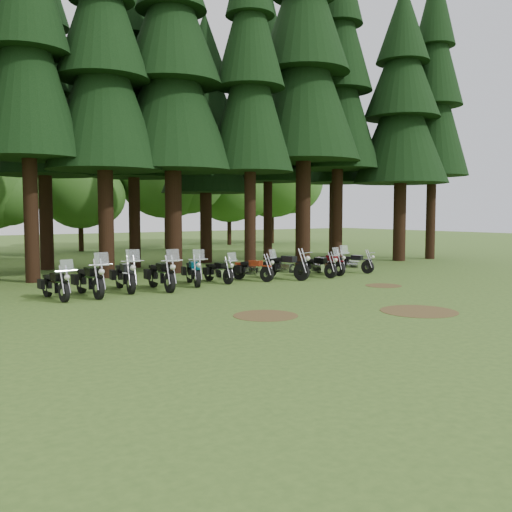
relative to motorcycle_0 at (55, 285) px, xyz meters
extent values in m
plane|color=#3B5B22|center=(6.87, -4.31, -0.46)|extent=(120.00, 120.00, 0.00)
cylinder|color=black|center=(0.59, 5.20, 2.53)|extent=(0.58, 0.58, 5.99)
cone|color=black|center=(0.59, 5.20, 8.27)|extent=(4.32, 4.32, 7.49)
cylinder|color=black|center=(3.67, 5.10, 2.32)|extent=(0.66, 0.66, 5.57)
cone|color=black|center=(3.67, 5.10, 7.66)|extent=(4.95, 4.95, 6.96)
cone|color=black|center=(3.67, 5.10, 10.94)|extent=(3.96, 3.96, 5.87)
cylinder|color=black|center=(6.94, 5.14, 2.39)|extent=(0.77, 0.77, 5.70)
cone|color=black|center=(6.94, 5.14, 7.85)|extent=(5.81, 5.81, 7.12)
cone|color=black|center=(6.94, 5.14, 11.21)|extent=(4.65, 4.65, 6.01)
cylinder|color=black|center=(10.31, 3.72, 2.39)|extent=(0.55, 0.55, 5.71)
cone|color=black|center=(10.31, 3.72, 7.86)|extent=(4.15, 4.15, 7.14)
cone|color=black|center=(10.31, 3.72, 11.23)|extent=(3.32, 3.32, 6.03)
cylinder|color=black|center=(14.24, 4.46, 2.85)|extent=(0.80, 0.80, 6.62)
cone|color=black|center=(14.24, 4.46, 9.19)|extent=(5.98, 5.98, 8.27)
cone|color=black|center=(14.24, 4.46, 13.09)|extent=(4.78, 4.78, 6.98)
cylinder|color=black|center=(17.49, 5.30, 2.71)|extent=(0.64, 0.64, 6.35)
cone|color=black|center=(17.49, 5.30, 8.80)|extent=(4.79, 4.79, 7.93)
cone|color=black|center=(17.49, 5.30, 12.54)|extent=(3.84, 3.84, 6.70)
cylinder|color=black|center=(20.81, 3.52, 2.25)|extent=(0.72, 0.72, 5.41)
cone|color=black|center=(20.81, 3.52, 7.43)|extent=(5.44, 5.44, 6.77)
cone|color=black|center=(20.81, 3.52, 10.63)|extent=(4.35, 4.35, 5.71)
cone|color=black|center=(20.81, 3.52, 13.17)|extent=(3.04, 3.04, 4.51)
cylinder|color=black|center=(23.39, 3.32, 2.55)|extent=(0.57, 0.57, 6.03)
cone|color=black|center=(23.39, 3.32, 8.33)|extent=(4.25, 4.25, 7.54)
cone|color=black|center=(23.39, 3.32, 11.89)|extent=(3.40, 3.40, 6.36)
cone|color=black|center=(23.39, 3.32, 14.72)|extent=(2.38, 2.38, 5.02)
cylinder|color=black|center=(2.49, 10.09, 2.32)|extent=(0.65, 0.65, 5.55)
cone|color=black|center=(2.49, 10.09, 7.64)|extent=(4.85, 4.85, 6.94)
cone|color=black|center=(2.49, 10.09, 10.92)|extent=(3.88, 3.88, 5.86)
cylinder|color=black|center=(6.50, 8.63, 2.30)|extent=(0.58, 0.58, 5.52)
cone|color=black|center=(6.50, 8.63, 7.59)|extent=(4.35, 4.35, 6.90)
cone|color=black|center=(6.50, 8.63, 10.85)|extent=(3.48, 3.48, 5.83)
cylinder|color=black|center=(10.91, 8.94, 1.89)|extent=(0.66, 0.66, 4.70)
cone|color=black|center=(10.91, 8.94, 6.39)|extent=(4.94, 4.94, 5.87)
cone|color=black|center=(10.91, 8.94, 9.16)|extent=(3.95, 3.95, 4.96)
cone|color=black|center=(10.91, 8.94, 11.36)|extent=(2.77, 2.77, 3.91)
cylinder|color=black|center=(14.95, 8.55, 2.32)|extent=(0.53, 0.53, 5.56)
cone|color=black|center=(14.95, 8.55, 7.65)|extent=(3.94, 3.94, 6.95)
cone|color=black|center=(14.95, 8.55, 10.94)|extent=(3.15, 3.15, 5.87)
cone|color=black|center=(14.95, 8.55, 13.55)|extent=(2.21, 2.21, 4.64)
cylinder|color=black|center=(20.24, 8.48, 2.36)|extent=(0.61, 0.61, 5.65)
cone|color=black|center=(20.24, 8.48, 7.78)|extent=(4.59, 4.59, 7.06)
cone|color=black|center=(20.24, 8.48, 11.11)|extent=(3.67, 3.67, 5.96)
cone|color=black|center=(20.24, 8.48, 13.76)|extent=(2.57, 2.57, 4.71)
sphere|color=#2F5D20|center=(2.91, 20.32, 3.62)|extent=(4.25, 4.25, 4.25)
cylinder|color=black|center=(8.19, 22.19, 0.77)|extent=(0.36, 0.36, 2.47)
sphere|color=#2F5D20|center=(8.19, 22.19, 4.07)|extent=(5.76, 5.76, 5.76)
sphere|color=#2F5D20|center=(9.18, 21.53, 3.49)|extent=(4.12, 4.12, 4.12)
cylinder|color=black|center=(14.79, 21.66, 1.30)|extent=(0.36, 0.36, 3.52)
sphere|color=#2F5D20|center=(14.79, 21.66, 5.99)|extent=(8.21, 8.21, 8.21)
sphere|color=#2F5D20|center=(16.20, 20.72, 5.17)|extent=(5.87, 5.87, 5.87)
cylinder|color=black|center=(21.41, 22.91, 1.01)|extent=(0.36, 0.36, 2.94)
sphere|color=#2F5D20|center=(21.41, 22.91, 4.93)|extent=(6.86, 6.86, 6.86)
sphere|color=#2F5D20|center=(22.59, 22.13, 4.24)|extent=(4.90, 4.90, 4.90)
cylinder|color=black|center=(25.96, 22.77, 1.30)|extent=(0.36, 0.36, 3.52)
sphere|color=#2F5D20|center=(25.96, 22.77, 5.98)|extent=(8.20, 8.20, 8.20)
sphere|color=#2F5D20|center=(27.37, 21.83, 5.16)|extent=(5.86, 5.86, 5.86)
cylinder|color=#4C3D1E|center=(3.87, -6.31, -0.46)|extent=(1.80, 1.80, 0.01)
cylinder|color=#4C3D1E|center=(11.37, -3.81, -0.46)|extent=(1.40, 1.40, 0.01)
cylinder|color=#4C3D1E|center=(7.87, -8.31, -0.46)|extent=(2.20, 2.20, 0.01)
cylinder|color=black|center=(0.05, -0.74, -0.14)|extent=(0.18, 0.65, 0.64)
cylinder|color=black|center=(-0.06, 0.77, -0.14)|extent=(0.18, 0.65, 0.64)
cube|color=silver|center=(0.00, 0.06, -0.05)|extent=(0.32, 0.70, 0.33)
cube|color=black|center=(0.01, -0.16, 0.30)|extent=(0.33, 0.55, 0.23)
cube|color=black|center=(-0.02, 0.29, 0.26)|extent=(0.33, 0.55, 0.12)
cube|color=silver|center=(0.07, -1.03, 0.73)|extent=(0.42, 0.15, 0.38)
cylinder|color=black|center=(1.15, -0.79, -0.10)|extent=(0.16, 0.73, 0.73)
cylinder|color=black|center=(1.16, 0.92, -0.10)|extent=(0.16, 0.73, 0.73)
cube|color=silver|center=(1.16, 0.12, 0.00)|extent=(0.31, 0.77, 0.38)
cube|color=black|center=(1.15, -0.14, 0.40)|extent=(0.33, 0.61, 0.26)
cube|color=black|center=(1.16, 0.37, 0.36)|extent=(0.33, 0.61, 0.13)
cube|color=silver|center=(1.15, -1.12, 0.88)|extent=(0.46, 0.14, 0.44)
cylinder|color=black|center=(2.50, -0.26, -0.09)|extent=(0.27, 0.75, 0.74)
cylinder|color=black|center=(2.77, 1.45, -0.09)|extent=(0.27, 0.75, 0.74)
cube|color=silver|center=(2.65, 0.65, 0.01)|extent=(0.43, 0.82, 0.38)
cube|color=black|center=(2.60, 0.39, 0.41)|extent=(0.43, 0.66, 0.27)
cube|color=black|center=(2.69, 0.90, 0.37)|extent=(0.43, 0.66, 0.13)
cube|color=silver|center=(2.45, -0.59, 0.90)|extent=(0.49, 0.21, 0.44)
cylinder|color=black|center=(3.75, -0.75, -0.10)|extent=(0.22, 0.74, 0.73)
cylinder|color=black|center=(3.91, 0.95, -0.10)|extent=(0.22, 0.74, 0.73)
cube|color=silver|center=(3.83, 0.15, 0.00)|extent=(0.38, 0.80, 0.38)
cube|color=black|center=(3.81, -0.10, 0.40)|extent=(0.39, 0.64, 0.27)
cube|color=black|center=(3.86, 0.41, 0.36)|extent=(0.39, 0.64, 0.13)
cube|color=silver|center=(3.71, -1.08, 0.89)|extent=(0.48, 0.18, 0.44)
cylinder|color=black|center=(5.24, -0.08, -0.12)|extent=(0.35, 0.69, 0.68)
cylinder|color=black|center=(5.74, 1.45, -0.12)|extent=(0.35, 0.69, 0.68)
cube|color=silver|center=(5.51, 0.73, -0.03)|extent=(0.50, 0.78, 0.35)
cube|color=#064A5E|center=(5.43, 0.51, 0.35)|extent=(0.47, 0.64, 0.25)
cube|color=black|center=(5.58, 0.96, 0.31)|extent=(0.47, 0.64, 0.12)
cube|color=silver|center=(5.14, -0.37, 0.80)|extent=(0.45, 0.26, 0.41)
cylinder|color=black|center=(6.71, 0.06, -0.16)|extent=(0.14, 0.60, 0.59)
cylinder|color=black|center=(6.67, 1.46, -0.16)|extent=(0.14, 0.60, 0.59)
cube|color=silver|center=(6.69, 0.81, -0.08)|extent=(0.27, 0.64, 0.31)
cube|color=black|center=(6.70, 0.60, 0.24)|extent=(0.29, 0.50, 0.22)
cube|color=black|center=(6.69, 1.01, 0.21)|extent=(0.29, 0.50, 0.11)
cube|color=silver|center=(6.72, -0.21, 0.64)|extent=(0.38, 0.12, 0.36)
cylinder|color=black|center=(8.41, -0.22, -0.15)|extent=(0.32, 0.64, 0.63)
cylinder|color=black|center=(7.96, 1.19, -0.15)|extent=(0.32, 0.64, 0.63)
cube|color=silver|center=(8.17, 0.53, -0.06)|extent=(0.45, 0.72, 0.32)
cube|color=red|center=(8.24, 0.32, 0.28)|extent=(0.43, 0.59, 0.23)
cube|color=black|center=(8.11, 0.74, 0.24)|extent=(0.43, 0.59, 0.11)
cube|color=silver|center=(8.49, -0.49, 0.70)|extent=(0.42, 0.23, 0.38)
cylinder|color=black|center=(9.85, -0.70, -0.09)|extent=(0.33, 0.75, 0.74)
cylinder|color=black|center=(9.43, 0.98, -0.09)|extent=(0.33, 0.75, 0.74)
cube|color=silver|center=(9.62, 0.19, 0.01)|extent=(0.49, 0.83, 0.38)
cube|color=black|center=(9.69, -0.06, 0.41)|extent=(0.47, 0.68, 0.27)
cube|color=black|center=(9.56, 0.44, 0.36)|extent=(0.47, 0.68, 0.13)
cylinder|color=black|center=(11.42, -0.77, -0.15)|extent=(0.22, 0.64, 0.63)
cylinder|color=black|center=(11.21, 0.69, -0.15)|extent=(0.22, 0.64, 0.63)
cube|color=silver|center=(11.31, 0.01, -0.06)|extent=(0.36, 0.70, 0.32)
cube|color=black|center=(11.34, -0.21, 0.28)|extent=(0.36, 0.56, 0.23)
cube|color=black|center=(11.28, 0.23, 0.24)|extent=(0.36, 0.56, 0.11)
cube|color=silver|center=(11.46, -1.05, 0.70)|extent=(0.41, 0.17, 0.38)
cylinder|color=black|center=(12.36, -0.35, -0.14)|extent=(0.21, 0.66, 0.65)
cylinder|color=black|center=(12.52, 1.16, -0.14)|extent=(0.21, 0.66, 0.65)
cube|color=silver|center=(12.45, 0.46, -0.05)|extent=(0.35, 0.71, 0.33)
cube|color=#5A060E|center=(12.42, 0.23, 0.30)|extent=(0.35, 0.57, 0.24)
cube|color=black|center=(12.47, 0.68, 0.27)|extent=(0.35, 0.57, 0.12)
cube|color=silver|center=(12.32, -0.64, 0.74)|extent=(0.42, 0.17, 0.39)
cylinder|color=black|center=(14.11, -0.36, -0.16)|extent=(0.30, 0.62, 0.61)
cylinder|color=black|center=(13.68, 0.99, -0.16)|extent=(0.30, 0.62, 0.61)
cube|color=silver|center=(13.88, 0.36, -0.08)|extent=(0.44, 0.69, 0.31)
cube|color=black|center=(13.95, 0.16, 0.25)|extent=(0.41, 0.56, 0.22)
cube|color=black|center=(13.82, 0.56, 0.22)|extent=(0.41, 0.56, 0.11)
camera|label=1|loc=(-5.32, -18.82, 2.40)|focal=40.00mm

